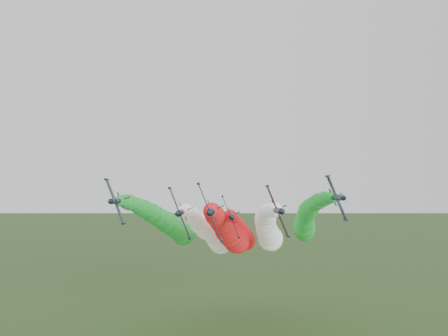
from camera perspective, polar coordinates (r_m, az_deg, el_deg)
The scene contains 6 objects.
jet_lead at distance 120.76m, azimuth 0.75°, elevation -8.49°, with size 13.53×80.60×20.59m.
jet_inner_left at distance 130.46m, azimuth -1.71°, elevation -8.44°, with size 14.24×81.31×21.30m.
jet_inner_right at distance 130.59m, azimuth 5.82°, elevation -8.19°, with size 13.68×80.75×20.75m.
jet_outer_left at distance 141.15m, azimuth -7.26°, elevation -7.26°, with size 14.41×81.48×21.47m.
jet_outer_right at distance 141.10m, azimuth 10.67°, elevation -6.87°, with size 13.67×80.73×20.73m.
jet_trail at distance 146.65m, azimuth 2.03°, elevation -8.39°, with size 13.81×80.87×20.87m.
Camera 1 is at (-3.66, -71.64, 42.75)m, focal length 35.00 mm.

